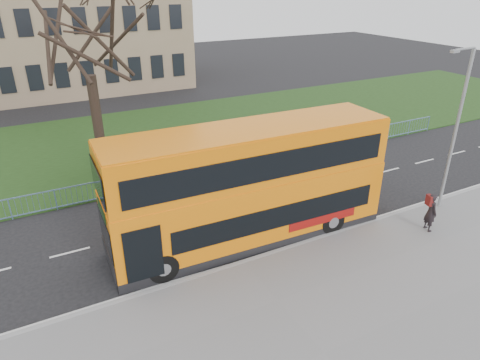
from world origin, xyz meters
name	(u,v)px	position (x,y,z in m)	size (l,w,h in m)	color
ground	(226,245)	(0.00, 0.00, 0.00)	(120.00, 120.00, 0.00)	black
pavement	(324,355)	(0.00, -6.75, 0.06)	(80.00, 10.50, 0.12)	slate
kerb	(243,262)	(0.00, -1.55, 0.07)	(80.00, 0.20, 0.14)	gray
grass_verge	(136,142)	(0.00, 14.30, 0.04)	(80.00, 15.40, 0.08)	#1D3814
guard_railing	(173,176)	(0.00, 6.60, 0.55)	(40.00, 0.12, 1.10)	#668AB5
bare_tree	(87,54)	(-3.00, 10.00, 6.75)	(9.34, 9.34, 13.34)	black
civic_building	(19,16)	(-5.00, 35.00, 7.00)	(30.00, 15.00, 14.00)	#846F54
yellow_bus	(250,182)	(1.17, 0.05, 2.67)	(11.97, 3.23, 4.98)	orange
pedestrian	(431,212)	(8.44, -3.28, 1.01)	(0.65, 0.42, 1.77)	black
street_lamp	(456,125)	(10.68, -2.01, 4.29)	(1.62, 0.27, 7.62)	gray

